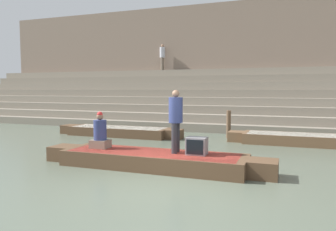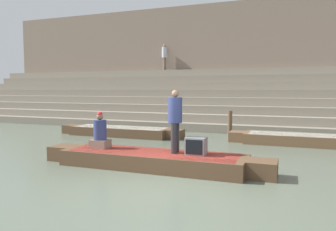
{
  "view_description": "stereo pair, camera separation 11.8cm",
  "coord_description": "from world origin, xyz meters",
  "px_view_note": "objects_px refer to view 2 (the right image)",
  "views": [
    {
      "loc": [
        2.5,
        -6.6,
        2.12
      ],
      "look_at": [
        -0.9,
        2.6,
        1.32
      ],
      "focal_mm": 35.0,
      "sensor_mm": 36.0,
      "label": 1
    },
    {
      "loc": [
        2.61,
        -6.56,
        2.12
      ],
      "look_at": [
        -0.9,
        2.6,
        1.32
      ],
      "focal_mm": 35.0,
      "sensor_mm": 36.0,
      "label": 2
    }
  ],
  "objects_px": {
    "person_standing": "(175,117)",
    "moored_boat_shore": "(120,131)",
    "person_on_steps": "(165,55)",
    "mooring_post": "(230,124)",
    "person_rowing": "(100,134)",
    "tv_set": "(196,146)",
    "rowboat_main": "(152,159)",
    "moored_boat_distant": "(303,139)"
  },
  "relations": [
    {
      "from": "rowboat_main",
      "to": "moored_boat_shore",
      "type": "distance_m",
      "value": 6.26
    },
    {
      "from": "person_rowing",
      "to": "moored_boat_shore",
      "type": "height_order",
      "value": "person_rowing"
    },
    {
      "from": "person_rowing",
      "to": "tv_set",
      "type": "height_order",
      "value": "person_rowing"
    },
    {
      "from": "person_standing",
      "to": "person_rowing",
      "type": "distance_m",
      "value": 2.34
    },
    {
      "from": "person_standing",
      "to": "person_rowing",
      "type": "xyz_separation_m",
      "value": [
        -2.27,
        -0.08,
        -0.55
      ]
    },
    {
      "from": "person_standing",
      "to": "person_rowing",
      "type": "height_order",
      "value": "person_standing"
    },
    {
      "from": "person_standing",
      "to": "person_rowing",
      "type": "relative_size",
      "value": 1.59
    },
    {
      "from": "tv_set",
      "to": "moored_boat_shore",
      "type": "bearing_deg",
      "value": 133.15
    },
    {
      "from": "rowboat_main",
      "to": "person_on_steps",
      "type": "height_order",
      "value": "person_on_steps"
    },
    {
      "from": "person_rowing",
      "to": "person_on_steps",
      "type": "height_order",
      "value": "person_on_steps"
    },
    {
      "from": "moored_boat_shore",
      "to": "person_on_steps",
      "type": "xyz_separation_m",
      "value": [
        -0.52,
        6.76,
        4.06
      ]
    },
    {
      "from": "person_rowing",
      "to": "person_on_steps",
      "type": "xyz_separation_m",
      "value": [
        -2.62,
        11.69,
        3.44
      ]
    },
    {
      "from": "rowboat_main",
      "to": "moored_boat_shore",
      "type": "height_order",
      "value": "rowboat_main"
    },
    {
      "from": "person_standing",
      "to": "moored_boat_shore",
      "type": "relative_size",
      "value": 0.28
    },
    {
      "from": "moored_boat_shore",
      "to": "mooring_post",
      "type": "xyz_separation_m",
      "value": [
        4.76,
        1.1,
        0.38
      ]
    },
    {
      "from": "person_on_steps",
      "to": "person_rowing",
      "type": "bearing_deg",
      "value": -155.74
    },
    {
      "from": "person_standing",
      "to": "person_on_steps",
      "type": "bearing_deg",
      "value": 98.3
    },
    {
      "from": "person_rowing",
      "to": "person_on_steps",
      "type": "relative_size",
      "value": 0.64
    },
    {
      "from": "tv_set",
      "to": "person_on_steps",
      "type": "distance_m",
      "value": 13.39
    },
    {
      "from": "rowboat_main",
      "to": "tv_set",
      "type": "relative_size",
      "value": 12.43
    },
    {
      "from": "moored_boat_distant",
      "to": "person_on_steps",
      "type": "bearing_deg",
      "value": 145.97
    },
    {
      "from": "tv_set",
      "to": "person_standing",
      "type": "bearing_deg",
      "value": 172.85
    },
    {
      "from": "person_standing",
      "to": "moored_boat_shore",
      "type": "distance_m",
      "value": 6.64
    },
    {
      "from": "mooring_post",
      "to": "person_on_steps",
      "type": "relative_size",
      "value": 0.72
    },
    {
      "from": "person_on_steps",
      "to": "tv_set",
      "type": "bearing_deg",
      "value": -143.18
    },
    {
      "from": "rowboat_main",
      "to": "person_rowing",
      "type": "xyz_separation_m",
      "value": [
        -1.67,
        0.07,
        0.6
      ]
    },
    {
      "from": "mooring_post",
      "to": "moored_boat_shore",
      "type": "bearing_deg",
      "value": -166.95
    },
    {
      "from": "rowboat_main",
      "to": "person_rowing",
      "type": "relative_size",
      "value": 6.13
    },
    {
      "from": "person_standing",
      "to": "mooring_post",
      "type": "height_order",
      "value": "person_standing"
    },
    {
      "from": "person_rowing",
      "to": "moored_boat_shore",
      "type": "bearing_deg",
      "value": 98.42
    },
    {
      "from": "moored_boat_shore",
      "to": "person_on_steps",
      "type": "distance_m",
      "value": 7.9
    },
    {
      "from": "rowboat_main",
      "to": "person_standing",
      "type": "bearing_deg",
      "value": 16.03
    },
    {
      "from": "person_standing",
      "to": "moored_boat_shore",
      "type": "bearing_deg",
      "value": 117.5
    },
    {
      "from": "person_on_steps",
      "to": "moored_boat_distant",
      "type": "bearing_deg",
      "value": -116.54
    },
    {
      "from": "moored_boat_shore",
      "to": "mooring_post",
      "type": "bearing_deg",
      "value": 17.57
    },
    {
      "from": "rowboat_main",
      "to": "person_standing",
      "type": "distance_m",
      "value": 1.31
    },
    {
      "from": "moored_boat_distant",
      "to": "mooring_post",
      "type": "relative_size",
      "value": 4.65
    },
    {
      "from": "tv_set",
      "to": "moored_boat_shore",
      "type": "xyz_separation_m",
      "value": [
        -4.97,
        4.9,
        -0.43
      ]
    },
    {
      "from": "moored_boat_shore",
      "to": "rowboat_main",
      "type": "bearing_deg",
      "value": -48.46
    },
    {
      "from": "tv_set",
      "to": "person_on_steps",
      "type": "bearing_deg",
      "value": 112.95
    },
    {
      "from": "moored_boat_shore",
      "to": "mooring_post",
      "type": "relative_size",
      "value": 4.97
    },
    {
      "from": "tv_set",
      "to": "person_on_steps",
      "type": "xyz_separation_m",
      "value": [
        -5.49,
        11.66,
        3.63
      ]
    }
  ]
}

